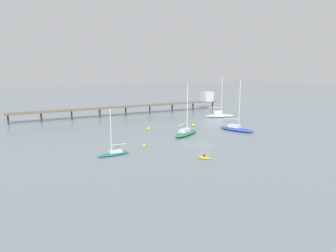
% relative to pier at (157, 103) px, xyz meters
% --- Properties ---
extents(ground_plane, '(400.00, 400.00, 0.00)m').
position_rel_pier_xyz_m(ground_plane, '(-11.94, -46.31, -3.63)').
color(ground_plane, gray).
extents(pier, '(74.03, 5.01, 6.76)m').
position_rel_pier_xyz_m(pier, '(0.00, 0.00, 0.00)').
color(pier, brown).
rests_on(pier, ground_plane).
extents(sailboat_blue, '(5.88, 10.12, 13.34)m').
position_rel_pier_xyz_m(sailboat_blue, '(4.27, -37.77, -2.88)').
color(sailboat_blue, '#2D4CB7').
rests_on(sailboat_blue, ground_plane).
extents(sailboat_teal, '(6.37, 1.47, 9.06)m').
position_rel_pier_xyz_m(sailboat_teal, '(-31.50, -44.21, -3.02)').
color(sailboat_teal, '#1E727A').
rests_on(sailboat_teal, ground_plane).
extents(sailboat_green, '(9.71, 7.14, 12.61)m').
position_rel_pier_xyz_m(sailboat_green, '(-10.05, -35.77, -2.87)').
color(sailboat_green, '#287F4C').
rests_on(sailboat_green, ground_plane).
extents(sailboat_white, '(9.39, 6.19, 13.29)m').
position_rel_pier_xyz_m(sailboat_white, '(13.89, -18.05, -2.76)').
color(sailboat_white, white).
rests_on(sailboat_white, ground_plane).
extents(dinghy_yellow, '(2.17, 2.83, 1.14)m').
position_rel_pier_xyz_m(dinghy_yellow, '(-17.47, -54.27, -3.42)').
color(dinghy_yellow, yellow).
rests_on(dinghy_yellow, ground_plane).
extents(mooring_buoy_far, '(0.89, 0.89, 0.89)m').
position_rel_pier_xyz_m(mooring_buoy_far, '(-2.51, -27.57, -3.19)').
color(mooring_buoy_far, yellow).
rests_on(mooring_buoy_far, ground_plane).
extents(mooring_buoy_inner, '(0.62, 0.62, 0.62)m').
position_rel_pier_xyz_m(mooring_buoy_inner, '(-23.78, -41.34, -3.32)').
color(mooring_buoy_inner, yellow).
rests_on(mooring_buoy_inner, ground_plane).
extents(mooring_buoy_mid, '(0.81, 0.81, 0.81)m').
position_rel_pier_xyz_m(mooring_buoy_mid, '(-15.50, -25.91, -3.23)').
color(mooring_buoy_mid, yellow).
rests_on(mooring_buoy_mid, ground_plane).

